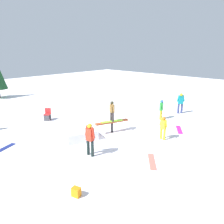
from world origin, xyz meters
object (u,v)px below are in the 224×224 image
at_px(bystander_red, 90,138).
at_px(bystander_green, 161,108).
at_px(backpack_on_snow, 76,192).
at_px(loose_snowboard_magenta, 179,130).
at_px(folding_chair, 47,115).
at_px(loose_snowboard_navy, 5,148).
at_px(loose_snowboard_coral, 152,161).
at_px(main_rider_on_rail, 112,112).
at_px(rail_feature, 112,123).
at_px(bystander_yellow, 163,127).
at_px(bystander_teal, 181,102).

bearing_deg(bystander_red, bystander_green, -89.01).
height_order(bystander_green, backpack_on_snow, bystander_green).
relative_size(loose_snowboard_magenta, folding_chair, 1.67).
height_order(loose_snowboard_navy, loose_snowboard_coral, same).
height_order(bystander_green, bystander_red, bystander_red).
distance_m(loose_snowboard_navy, loose_snowboard_coral, 7.62).
relative_size(bystander_red, folding_chair, 1.88).
relative_size(main_rider_on_rail, bystander_red, 0.85).
bearing_deg(backpack_on_snow, rail_feature, -74.12).
bearing_deg(loose_snowboard_navy, bystander_red, 101.23).
relative_size(main_rider_on_rail, loose_snowboard_navy, 1.12).
xyz_separation_m(bystander_green, bystander_yellow, (-3.21, -2.07, -0.05)).
relative_size(bystander_green, folding_chair, 1.65).
height_order(main_rider_on_rail, bystander_yellow, main_rider_on_rail).
height_order(main_rider_on_rail, bystander_red, main_rider_on_rail).
distance_m(main_rider_on_rail, folding_chair, 5.36).
distance_m(bystander_green, loose_snowboard_magenta, 2.48).
relative_size(main_rider_on_rail, loose_snowboard_coral, 0.90).
xyz_separation_m(rail_feature, loose_snowboard_navy, (-5.52, 2.54, -0.60)).
bearing_deg(rail_feature, loose_snowboard_coral, -89.77).
bearing_deg(bystander_red, backpack_on_snow, 126.33).
bearing_deg(main_rider_on_rail, loose_snowboard_navy, 177.95).
distance_m(bystander_red, loose_snowboard_navy, 4.74).
bearing_deg(bystander_yellow, loose_snowboard_coral, -59.48).
height_order(bystander_teal, loose_snowboard_magenta, bystander_teal).
bearing_deg(main_rider_on_rail, loose_snowboard_coral, -87.15).
bearing_deg(main_rider_on_rail, bystander_green, 12.58).
distance_m(loose_snowboard_magenta, loose_snowboard_coral, 4.80).
relative_size(bystander_yellow, bystander_teal, 0.83).
height_order(bystander_yellow, loose_snowboard_navy, bystander_yellow).
bearing_deg(folding_chair, loose_snowboard_coral, -37.44).
bearing_deg(backpack_on_snow, folding_chair, -40.59).
bearing_deg(bystander_green, bystander_teal, 153.21).
bearing_deg(bystander_red, rail_feature, -68.93).
height_order(main_rider_on_rail, loose_snowboard_coral, main_rider_on_rail).
xyz_separation_m(bystander_green, bystander_red, (-7.37, -0.54, 0.11)).
height_order(loose_snowboard_navy, backpack_on_snow, backpack_on_snow).
distance_m(loose_snowboard_coral, folding_chair, 8.95).
height_order(main_rider_on_rail, folding_chair, main_rider_on_rail).
bearing_deg(rail_feature, folding_chair, 126.18).
xyz_separation_m(bystander_yellow, folding_chair, (-2.69, 7.93, -0.35)).
distance_m(rail_feature, bystander_teal, 6.90).
xyz_separation_m(bystander_green, folding_chair, (-5.90, 5.86, -0.40)).
xyz_separation_m(main_rider_on_rail, loose_snowboard_navy, (-5.52, 2.54, -1.33)).
bearing_deg(backpack_on_snow, main_rider_on_rail, -74.12).
bearing_deg(bystander_teal, backpack_on_snow, 48.58).
xyz_separation_m(rail_feature, loose_snowboard_magenta, (3.30, -2.85, -0.60)).
xyz_separation_m(rail_feature, folding_chair, (-1.47, 5.07, -0.20)).
bearing_deg(rail_feature, loose_snowboard_navy, 175.33).
xyz_separation_m(rail_feature, main_rider_on_rail, (0.00, 0.00, 0.73)).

